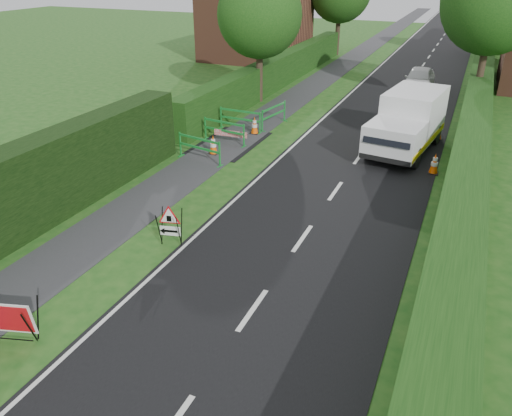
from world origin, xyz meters
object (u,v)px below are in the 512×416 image
(red_rect_sign, at_px, (8,319))
(hatchback_car, at_px, (419,79))
(triangle_sign, at_px, (168,223))
(works_van, at_px, (408,121))

(red_rect_sign, xyz_separation_m, hatchback_car, (4.86, 25.94, 0.14))
(red_rect_sign, bearing_deg, triangle_sign, 61.34)
(hatchback_car, bearing_deg, works_van, -85.39)
(red_rect_sign, distance_m, hatchback_car, 26.39)
(red_rect_sign, bearing_deg, works_van, 52.35)
(red_rect_sign, relative_size, triangle_sign, 1.19)
(hatchback_car, bearing_deg, triangle_sign, -100.22)
(works_van, bearing_deg, red_rect_sign, -103.31)
(triangle_sign, height_order, works_van, works_van)
(works_van, height_order, hatchback_car, works_van)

